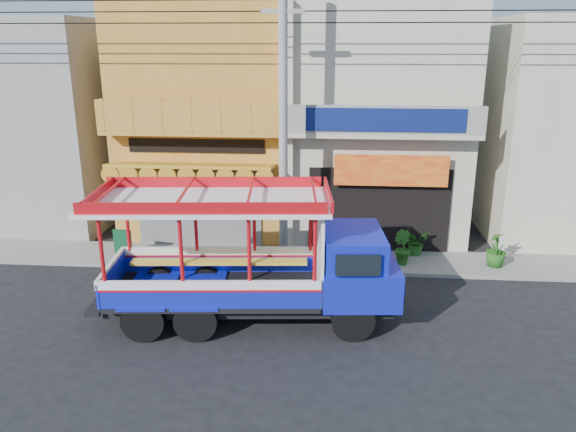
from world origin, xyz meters
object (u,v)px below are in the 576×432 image
object	(u,v)px
green_sign	(123,245)
potted_plant_a	(416,242)
potted_plant_b	(402,247)
potted_plant_c	(496,249)
songthaew_truck	(270,259)
utility_pole	(288,107)

from	to	relation	value
green_sign	potted_plant_a	xyz separation A→B (m)	(9.48, 0.97, 0.04)
green_sign	potted_plant_b	bearing A→B (deg)	0.93
green_sign	potted_plant_c	xyz separation A→B (m)	(11.81, 0.18, 0.18)
green_sign	potted_plant_c	world-z (taller)	potted_plant_c
songthaew_truck	green_sign	bearing A→B (deg)	144.66
potted_plant_a	potted_plant_b	distance (m)	1.00
potted_plant_a	utility_pole	bearing A→B (deg)	167.29
songthaew_truck	green_sign	world-z (taller)	songthaew_truck
green_sign	potted_plant_a	distance (m)	9.53
potted_plant_b	utility_pole	bearing A→B (deg)	69.64
green_sign	potted_plant_c	distance (m)	11.82
utility_pole	green_sign	bearing A→B (deg)	176.25
utility_pole	potted_plant_b	bearing A→B (deg)	8.04
songthaew_truck	potted_plant_a	xyz separation A→B (m)	(4.27, 4.67, -1.13)
potted_plant_b	potted_plant_c	xyz separation A→B (m)	(2.89, 0.03, 0.03)
songthaew_truck	potted_plant_a	bearing A→B (deg)	47.58
green_sign	potted_plant_b	world-z (taller)	potted_plant_b
potted_plant_c	utility_pole	bearing A→B (deg)	-52.39
songthaew_truck	potted_plant_b	xyz separation A→B (m)	(3.71, 3.84, -1.02)
utility_pole	green_sign	world-z (taller)	utility_pole
potted_plant_b	potted_plant_a	bearing A→B (deg)	-62.57
green_sign	songthaew_truck	bearing A→B (deg)	-35.34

